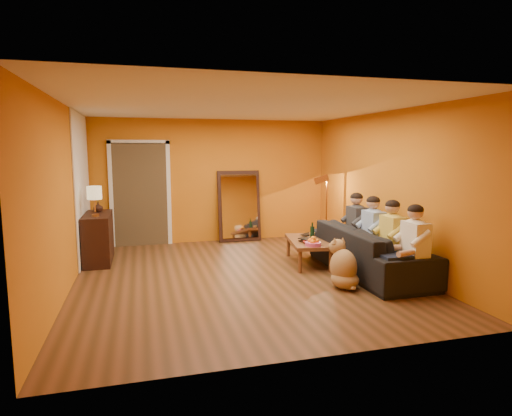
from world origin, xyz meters
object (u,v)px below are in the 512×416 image
object	(u,v)px
person_mid_right	(373,234)
coffee_table	(308,252)
laptop	(310,235)
tumbler	(312,235)
floor_lamp	(326,212)
table_lamp	(95,201)
person_far_right	(357,228)
sofa	(369,250)
vase	(98,207)
mirror_frame	(239,206)
sideboard	(98,238)
person_mid_left	(392,240)
dog	(344,263)
person_far_left	(415,249)
wine_bottle	(312,231)

from	to	relation	value
person_mid_right	coffee_table	bearing A→B (deg)	142.77
laptop	tumbler	bearing A→B (deg)	-140.58
floor_lamp	person_mid_right	world-z (taller)	floor_lamp
table_lamp	tumbler	distance (m)	3.75
tumbler	person_far_right	bearing A→B (deg)	-16.85
coffee_table	tumbler	bearing A→B (deg)	54.66
sofa	vase	distance (m)	4.77
mirror_frame	person_far_right	size ratio (longest dim) A/B	1.25
sideboard	person_mid_left	size ratio (longest dim) A/B	0.97
dog	tumbler	xyz separation A→B (m)	(0.12, 1.45, 0.12)
sofa	vase	xyz separation A→B (m)	(-4.24, 2.11, 0.57)
sideboard	person_mid_right	distance (m)	4.71
sofa	coffee_table	xyz separation A→B (m)	(-0.73, 0.75, -0.16)
floor_lamp	dog	distance (m)	2.59
table_lamp	person_mid_right	bearing A→B (deg)	-18.46
floor_lamp	person_mid_left	distance (m)	2.31
floor_lamp	person_far_left	bearing A→B (deg)	-66.36
person_mid_left	laptop	xyz separation A→B (m)	(-0.68, 1.55, -0.18)
floor_lamp	person_mid_right	distance (m)	1.76
floor_lamp	person_mid_left	size ratio (longest dim) A/B	1.18
person_far_left	person_mid_right	bearing A→B (deg)	90.00
sofa	person_far_left	size ratio (longest dim) A/B	2.06
dog	person_mid_right	world-z (taller)	person_mid_right
mirror_frame	sideboard	size ratio (longest dim) A/B	1.29
sideboard	person_mid_right	size ratio (longest dim) A/B	0.97
floor_lamp	person_far_left	distance (m)	2.85
wine_bottle	dog	bearing A→B (deg)	-92.05
table_lamp	person_far_right	xyz separation A→B (m)	(4.37, -0.91, -0.49)
person_mid_left	person_far_right	bearing A→B (deg)	90.00
table_lamp	person_far_right	world-z (taller)	table_lamp
dog	person_far_left	world-z (taller)	person_far_left
laptop	mirror_frame	bearing A→B (deg)	80.15
person_mid_left	wine_bottle	xyz separation A→B (m)	(-0.81, 1.15, -0.03)
sideboard	coffee_table	world-z (taller)	sideboard
mirror_frame	person_mid_left	size ratio (longest dim) A/B	1.25
mirror_frame	dog	size ratio (longest dim) A/B	2.15
sideboard	sofa	xyz separation A→B (m)	(4.24, -1.86, -0.06)
sideboard	laptop	bearing A→B (deg)	-11.55
table_lamp	tumbler	size ratio (longest dim) A/B	4.67
person_mid_right	person_far_left	bearing A→B (deg)	-90.00
wine_bottle	laptop	xyz separation A→B (m)	(0.13, 0.40, -0.14)
mirror_frame	person_mid_right	size ratio (longest dim) A/B	1.25
dog	wine_bottle	distance (m)	1.30
sofa	wine_bottle	xyz separation A→B (m)	(-0.68, 0.70, 0.21)
person_mid_left	wine_bottle	bearing A→B (deg)	125.09
sofa	dog	xyz separation A→B (m)	(-0.73, -0.57, -0.01)
person_far_right	laptop	bearing A→B (deg)	146.29
mirror_frame	sofa	bearing A→B (deg)	-63.74
wine_bottle	vase	size ratio (longest dim) A/B	1.77
mirror_frame	laptop	world-z (taller)	mirror_frame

